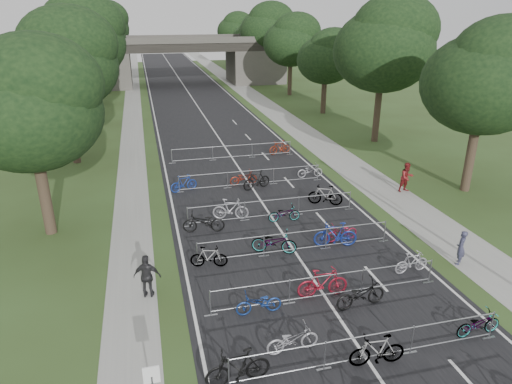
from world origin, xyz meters
TOP-DOWN VIEW (x-y plane):
  - road at (0.00, 50.00)m, footprint 11.00×140.00m
  - sidewalk_right at (8.00, 50.00)m, footprint 3.00×140.00m
  - sidewalk_left at (-7.50, 50.00)m, footprint 2.00×140.00m
  - lane_markings at (0.00, 50.00)m, footprint 0.12×140.00m
  - overpass_bridge at (0.00, 65.00)m, footprint 31.00×8.00m
  - park_sign at (-6.80, 3.00)m, footprint 0.45×0.06m
  - tree_left_0 at (-11.39, 15.93)m, footprint 6.72×6.72m
  - tree_right_0 at (13.11, 15.93)m, footprint 7.17×7.17m
  - tree_left_1 at (-11.39, 27.93)m, footprint 7.56×7.56m
  - tree_right_1 at (13.11, 27.93)m, footprint 8.18×8.18m
  - tree_left_2 at (-11.39, 39.93)m, footprint 8.40×8.40m
  - tree_right_2 at (13.11, 39.93)m, footprint 6.16×6.16m
  - tree_left_3 at (-11.39, 51.93)m, footprint 6.72×6.72m
  - tree_right_3 at (13.11, 51.93)m, footprint 7.17×7.17m
  - tree_left_4 at (-11.39, 63.93)m, footprint 7.56×7.56m
  - tree_right_4 at (13.11, 63.93)m, footprint 8.18×8.18m
  - tree_left_5 at (-11.39, 75.93)m, footprint 8.40×8.40m
  - tree_right_5 at (13.11, 75.93)m, footprint 6.16×6.16m
  - tree_left_6 at (-11.39, 87.93)m, footprint 6.72×6.72m
  - tree_right_6 at (13.11, 87.93)m, footprint 7.17×7.17m
  - barrier_row_1 at (0.00, 3.60)m, footprint 9.70×0.08m
  - barrier_row_2 at (0.00, 7.20)m, footprint 9.70×0.08m
  - barrier_row_3 at (0.00, 11.00)m, footprint 9.70×0.08m
  - barrier_row_4 at (0.00, 15.00)m, footprint 9.70×0.08m
  - barrier_row_5 at (0.00, 20.00)m, footprint 9.70×0.08m
  - barrier_row_6 at (0.00, 26.00)m, footprint 9.70×0.08m
  - bike_4 at (-4.30, 3.70)m, footprint 2.08×0.70m
  - bike_5 at (-2.25, 4.64)m, footprint 1.85×0.74m
  - bike_6 at (0.17, 3.40)m, footprint 1.90×0.67m
  - bike_7 at (4.30, 3.86)m, footprint 1.76×0.66m
  - bike_8 at (-2.82, 6.89)m, footprint 1.75×0.61m
  - bike_9 at (-0.11, 7.35)m, footprint 2.10×0.68m
  - bike_10 at (1.05, 6.37)m, footprint 2.15×0.97m
  - bike_11 at (4.30, 8.09)m, footprint 1.66×0.58m
  - bike_12 at (-4.13, 10.68)m, footprint 1.73×0.85m
  - bike_13 at (-0.99, 11.20)m, footprint 2.26×1.48m
  - bike_14 at (2.04, 11.09)m, footprint 2.18×1.01m
  - bike_15 at (2.60, 11.57)m, footprint 1.78×0.84m
  - bike_16 at (-3.88, 14.13)m, footprint 2.23×1.08m
  - bike_17 at (-2.25, 15.33)m, footprint 2.05×1.02m
  - bike_18 at (0.50, 14.37)m, footprint 1.77×0.70m
  - bike_19 at (3.50, 15.96)m, footprint 2.06×1.40m
  - bike_20 at (-4.30, 20.11)m, footprint 1.84×1.03m
  - bike_21 at (-0.41, 20.34)m, footprint 1.85×0.74m
  - bike_22 at (0.24, 19.41)m, footprint 2.05×1.19m
  - bike_23 at (4.30, 20.65)m, footprint 1.77×0.62m
  - bike_27 at (3.86, 26.32)m, footprint 1.89×0.86m
  - pedestrian_a at (6.80, 8.23)m, footprint 0.69×0.69m
  - pedestrian_b at (9.20, 16.69)m, footprint 1.00×0.82m
  - pedestrian_c at (-6.80, 9.04)m, footprint 1.15×0.69m

SIDE VIEW (x-z plane):
  - lane_markings at x=0.00m, z-range 0.00..0.00m
  - road at x=0.00m, z-range 0.00..0.01m
  - sidewalk_right at x=8.00m, z-range 0.00..0.01m
  - sidewalk_left at x=-7.50m, z-range 0.00..0.01m
  - bike_15 at x=2.60m, z-range 0.00..0.90m
  - bike_7 at x=4.30m, z-range 0.00..0.91m
  - bike_18 at x=0.50m, z-range 0.00..0.92m
  - bike_8 at x=-2.82m, z-range 0.00..0.92m
  - bike_23 at x=4.30m, z-range 0.00..0.93m
  - bike_21 at x=-0.41m, z-range 0.00..0.95m
  - bike_5 at x=-2.25m, z-range 0.00..0.96m
  - bike_11 at x=4.30m, z-range 0.00..0.98m
  - bike_12 at x=-4.13m, z-range 0.00..1.00m
  - bike_20 at x=-4.30m, z-range 0.00..1.07m
  - barrier_row_1 at x=0.00m, z-range 0.00..1.10m
  - barrier_row_2 at x=0.00m, z-range 0.00..1.10m
  - barrier_row_3 at x=0.00m, z-range 0.00..1.10m
  - barrier_row_4 at x=0.00m, z-range 0.00..1.10m
  - barrier_row_5 at x=0.00m, z-range 0.00..1.10m
  - barrier_row_6 at x=0.00m, z-range 0.00..1.10m
  - bike_10 at x=1.05m, z-range 0.00..1.10m
  - bike_27 at x=3.86m, z-range 0.00..1.10m
  - bike_13 at x=-0.99m, z-range 0.00..1.12m
  - bike_6 at x=0.17m, z-range 0.00..1.12m
  - bike_16 at x=-3.88m, z-range 0.00..1.12m
  - bike_17 at x=-2.25m, z-range 0.00..1.19m
  - bike_22 at x=0.24m, z-range 0.00..1.19m
  - bike_19 at x=3.50m, z-range 0.00..1.21m
  - bike_4 at x=-4.30m, z-range 0.00..1.23m
  - bike_9 at x=-0.11m, z-range 0.00..1.25m
  - bike_14 at x=2.04m, z-range 0.00..1.26m
  - pedestrian_a at x=6.80m, z-range 0.00..1.61m
  - pedestrian_c at x=-6.80m, z-range 0.00..1.83m
  - pedestrian_b at x=9.20m, z-range 0.00..1.89m
  - park_sign at x=-6.80m, z-range 0.36..2.18m
  - overpass_bridge at x=0.00m, z-range 0.01..7.06m
  - tree_right_2 at x=13.11m, z-range 1.25..10.64m
  - tree_right_5 at x=13.11m, z-range 1.25..10.64m
  - tree_left_0 at x=-11.39m, z-range 1.36..11.61m
  - tree_left_3 at x=-11.39m, z-range 1.36..11.61m
  - tree_left_6 at x=-11.39m, z-range 1.36..11.61m
  - tree_right_0 at x=13.11m, z-range 1.46..12.39m
  - tree_right_3 at x=13.11m, z-range 1.46..12.39m
  - tree_right_6 at x=13.11m, z-range 1.46..12.39m
  - tree_left_1 at x=-11.39m, z-range 1.54..13.07m
  - tree_left_4 at x=-11.39m, z-range 1.54..13.07m
  - tree_right_1 at x=13.11m, z-range 1.67..14.13m
  - tree_right_4 at x=13.11m, z-range 1.67..14.13m
  - tree_left_2 at x=-11.39m, z-range 1.71..14.52m
  - tree_left_5 at x=-11.39m, z-range 1.71..14.52m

